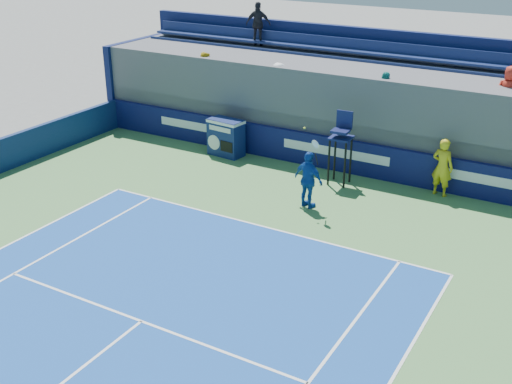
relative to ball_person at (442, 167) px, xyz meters
The scene contains 6 objects.
ball_person is the anchor object (origin of this frame).
back_hoarding 3.84m from the ball_person, behind, with size 20.40×0.21×1.20m.
match_clock 7.99m from the ball_person, behind, with size 1.39×0.86×1.40m.
umpire_chair 3.33m from the ball_person, 167.39° to the right, with size 0.73×0.73×2.48m.
tennis_player 4.43m from the ball_person, 137.72° to the right, with size 1.13×0.70×2.57m.
stadium_seating 4.58m from the ball_person, 147.97° to the left, with size 21.00×4.05×5.15m.
Camera 1 is at (8.21, -2.66, 8.33)m, focal length 45.00 mm.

